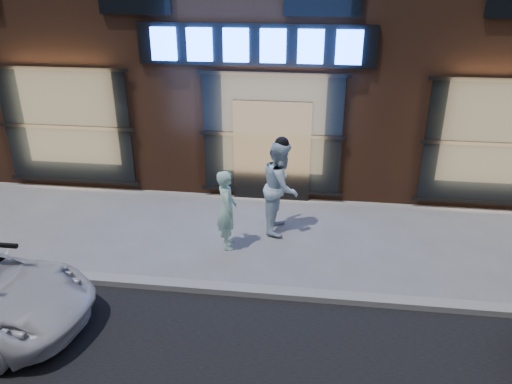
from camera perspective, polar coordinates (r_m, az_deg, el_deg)
ground at (r=8.76m, az=-0.92°, el=-11.53°), size 90.00×90.00×0.00m
curb at (r=8.72m, az=-0.92°, el=-11.21°), size 60.00×0.25×0.12m
man_bowtie at (r=9.74m, az=-3.35°, el=-2.03°), size 0.56×0.69×1.63m
man_cap at (r=10.32m, az=2.87°, el=0.61°), size 0.79×0.99×1.97m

